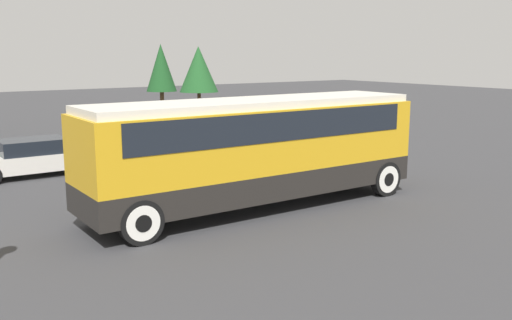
% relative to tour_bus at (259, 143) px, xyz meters
% --- Properties ---
extents(ground_plane, '(120.00, 120.00, 0.00)m').
position_rel_tour_bus_xyz_m(ground_plane, '(-0.10, 0.00, -1.98)').
color(ground_plane, '#38383A').
extents(tour_bus, '(10.55, 2.61, 3.28)m').
position_rel_tour_bus_xyz_m(tour_bus, '(0.00, 0.00, 0.00)').
color(tour_bus, black).
rests_on(tour_bus, ground_plane).
extents(parked_car_near, '(4.49, 1.80, 1.31)m').
position_rel_tour_bus_xyz_m(parked_car_near, '(2.74, 4.96, -1.31)').
color(parked_car_near, navy).
rests_on(parked_car_near, ground_plane).
extents(parked_car_mid, '(4.52, 1.88, 1.41)m').
position_rel_tour_bus_xyz_m(parked_car_mid, '(-4.30, 8.64, -1.28)').
color(parked_car_mid, silver).
rests_on(parked_car_mid, ground_plane).
extents(tree_left, '(2.05, 2.05, 5.21)m').
position_rel_tour_bus_xyz_m(tree_left, '(7.37, 22.12, 1.61)').
color(tree_left, brown).
rests_on(tree_left, ground_plane).
extents(tree_right, '(2.94, 2.94, 5.12)m').
position_rel_tour_bus_xyz_m(tree_right, '(11.66, 24.65, 1.41)').
color(tree_right, brown).
rests_on(tree_right, ground_plane).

